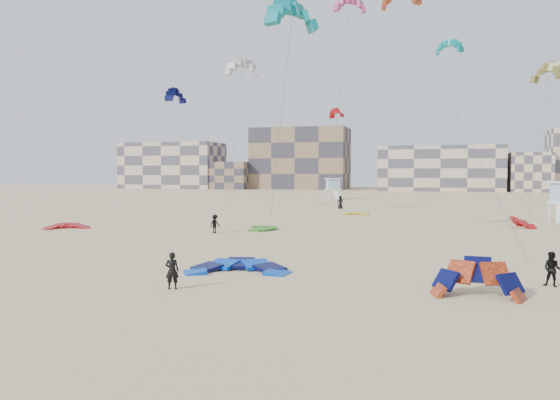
# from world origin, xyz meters

# --- Properties ---
(ground) EXTENTS (320.00, 320.00, 0.00)m
(ground) POSITION_xyz_m (0.00, 0.00, 0.00)
(ground) COLOR #C6B384
(ground) RESTS_ON ground
(kite_ground_blue) EXTENTS (5.92, 6.12, 1.72)m
(kite_ground_blue) POSITION_xyz_m (-0.48, 2.34, 0.00)
(kite_ground_blue) COLOR #0068EE
(kite_ground_blue) RESTS_ON ground
(kite_ground_orange) EXTENTS (3.90, 3.80, 3.67)m
(kite_ground_orange) POSITION_xyz_m (11.09, -0.31, 0.00)
(kite_ground_orange) COLOR #ED4E1D
(kite_ground_orange) RESTS_ON ground
(kite_ground_red) EXTENTS (5.36, 5.43, 1.53)m
(kite_ground_red) POSITION_xyz_m (-23.00, 18.06, 0.00)
(kite_ground_red) COLOR #B70C1C
(kite_ground_red) RESTS_ON ground
(kite_ground_green) EXTENTS (4.85, 4.68, 0.65)m
(kite_ground_green) POSITION_xyz_m (-5.75, 22.35, 0.00)
(kite_ground_green) COLOR #3B901E
(kite_ground_green) RESTS_ON ground
(kite_ground_red_far) EXTENTS (3.84, 3.69, 2.92)m
(kite_ground_red_far) POSITION_xyz_m (17.10, 30.81, 0.00)
(kite_ground_red_far) COLOR #B70C1C
(kite_ground_red_far) RESTS_ON ground
(kite_ground_yellow) EXTENTS (3.18, 3.32, 0.74)m
(kite_ground_yellow) POSITION_xyz_m (0.03, 41.29, 0.00)
(kite_ground_yellow) COLOR gold
(kite_ground_yellow) RESTS_ON ground
(kitesurfer_main) EXTENTS (0.69, 0.56, 1.65)m
(kitesurfer_main) POSITION_xyz_m (-1.77, -2.42, 0.83)
(kitesurfer_main) COLOR black
(kitesurfer_main) RESTS_ON ground
(kitesurfer_b) EXTENTS (0.96, 0.87, 1.59)m
(kitesurfer_b) POSITION_xyz_m (14.46, 2.76, 0.80)
(kitesurfer_b) COLOR black
(kitesurfer_b) RESTS_ON ground
(kitesurfer_c) EXTENTS (0.98, 1.17, 1.57)m
(kitesurfer_c) POSITION_xyz_m (-8.57, 18.42, 0.79)
(kitesurfer_c) COLOR black
(kitesurfer_c) RESTS_ON ground
(kitesurfer_e) EXTENTS (0.90, 0.59, 1.82)m
(kitesurfer_e) POSITION_xyz_m (-3.55, 50.98, 0.91)
(kitesurfer_e) COLOR black
(kitesurfer_e) RESTS_ON ground
(kite_fly_teal_a) EXTENTS (6.81, 9.67, 17.71)m
(kite_fly_teal_a) POSITION_xyz_m (-1.46, 16.89, 16.98)
(kite_fly_teal_a) COLOR #0A859C
(kite_fly_teal_a) RESTS_ON ground
(kite_fly_grey) EXTENTS (5.42, 11.35, 17.70)m
(kite_fly_grey) POSITION_xyz_m (-13.12, 37.77, 17.37)
(kite_fly_grey) COLOR silver
(kite_fly_grey) RESTS_ON ground
(kite_fly_pink) EXTENTS (6.60, 10.36, 24.57)m
(kite_fly_pink) POSITION_xyz_m (-0.51, 39.23, 24.23)
(kite_fly_pink) COLOR #BF3886
(kite_fly_pink) RESTS_ON ground
(kite_fly_olive) EXTENTS (4.63, 5.38, 14.62)m
(kite_fly_olive) POSITION_xyz_m (19.26, 32.84, 14.40)
(kite_fly_olive) COLOR olive
(kite_fly_olive) RESTS_ON ground
(kite_fly_navy) EXTENTS (9.50, 5.24, 15.42)m
(kite_fly_navy) POSITION_xyz_m (-24.65, 43.11, 15.23)
(kite_fly_navy) COLOR #050945
(kite_fly_navy) RESTS_ON ground
(kite_fly_teal_b) EXTENTS (4.49, 4.37, 21.79)m
(kite_fly_teal_b) POSITION_xyz_m (10.63, 53.01, 21.67)
(kite_fly_teal_b) COLOR #0A859C
(kite_fly_teal_b) RESTS_ON ground
(kite_fly_red) EXTENTS (4.53, 8.61, 15.05)m
(kite_fly_red) POSITION_xyz_m (-7.12, 67.18, 14.84)
(kite_fly_red) COLOR #B70C1C
(kite_fly_red) RESTS_ON ground
(lifeguard_tower_far) EXTENTS (3.70, 5.88, 3.93)m
(lifeguard_tower_far) POSITION_xyz_m (-9.50, 77.25, 1.95)
(lifeguard_tower_far) COLOR white
(lifeguard_tower_far) RESTS_ON ground
(condo_west_a) EXTENTS (30.00, 15.00, 14.00)m
(condo_west_a) POSITION_xyz_m (-70.00, 130.00, 7.00)
(condo_west_a) COLOR #CBB294
(condo_west_a) RESTS_ON ground
(condo_west_b) EXTENTS (28.00, 14.00, 18.00)m
(condo_west_b) POSITION_xyz_m (-30.00, 134.00, 9.00)
(condo_west_b) COLOR #81684E
(condo_west_b) RESTS_ON ground
(condo_mid) EXTENTS (32.00, 16.00, 12.00)m
(condo_mid) POSITION_xyz_m (10.00, 130.00, 6.00)
(condo_mid) COLOR #CBB294
(condo_mid) RESTS_ON ground
(condo_fill_left) EXTENTS (12.00, 10.00, 8.00)m
(condo_fill_left) POSITION_xyz_m (-50.00, 128.00, 4.00)
(condo_fill_left) COLOR #81684E
(condo_fill_left) RESTS_ON ground
(condo_fill_right) EXTENTS (10.00, 10.00, 10.00)m
(condo_fill_right) POSITION_xyz_m (32.00, 128.00, 5.00)
(condo_fill_right) COLOR #CBB294
(condo_fill_right) RESTS_ON ground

